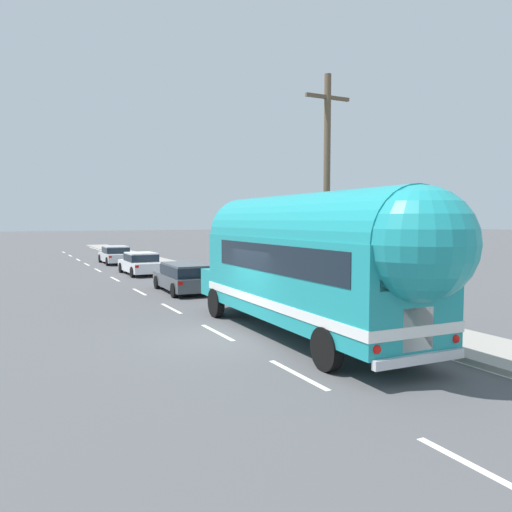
# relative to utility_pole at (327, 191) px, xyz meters

# --- Properties ---
(ground_plane) EXTENTS (300.00, 300.00, 0.00)m
(ground_plane) POSITION_rel_utility_pole_xyz_m (-4.73, -1.94, -4.42)
(ground_plane) COLOR #4C4C4F
(lane_markings) EXTENTS (4.08, 80.00, 0.01)m
(lane_markings) POSITION_rel_utility_pole_xyz_m (-1.94, 10.63, -4.42)
(lane_markings) COLOR silver
(lane_markings) RESTS_ON ground
(sidewalk_slab) EXTENTS (2.57, 90.00, 0.15)m
(sidewalk_slab) POSITION_rel_utility_pole_xyz_m (0.51, 8.06, -4.35)
(sidewalk_slab) COLOR gray
(sidewalk_slab) RESTS_ON ground
(utility_pole) EXTENTS (1.80, 0.24, 8.50)m
(utility_pole) POSITION_rel_utility_pole_xyz_m (0.00, 0.00, 0.00)
(utility_pole) COLOR brown
(utility_pole) RESTS_ON ground
(painted_bus) EXTENTS (2.80, 11.54, 4.12)m
(painted_bus) POSITION_rel_utility_pole_xyz_m (-2.78, -3.37, -2.12)
(painted_bus) COLOR teal
(painted_bus) RESTS_ON ground
(car_lead) EXTENTS (2.07, 4.65, 1.37)m
(car_lead) POSITION_rel_utility_pole_xyz_m (-2.88, 7.32, -3.64)
(car_lead) COLOR #474C51
(car_lead) RESTS_ON ground
(car_second) EXTENTS (1.99, 4.53, 1.37)m
(car_second) POSITION_rel_utility_pole_xyz_m (-2.79, 16.03, -3.69)
(car_second) COLOR white
(car_second) RESTS_ON ground
(car_third) EXTENTS (1.99, 4.68, 1.37)m
(car_third) POSITION_rel_utility_pole_xyz_m (-2.64, 24.57, -3.68)
(car_third) COLOR silver
(car_third) RESTS_ON ground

